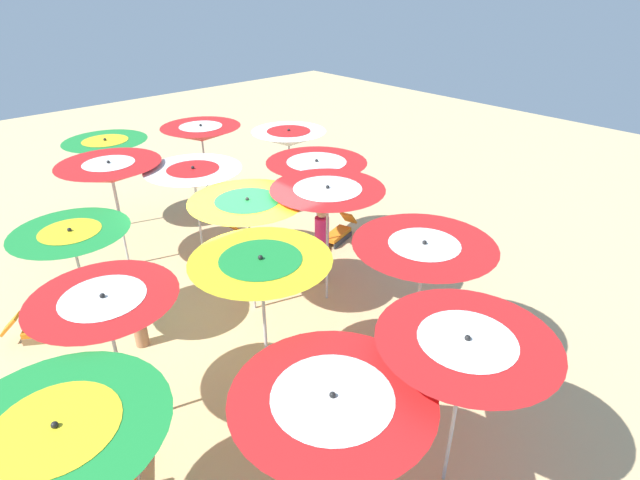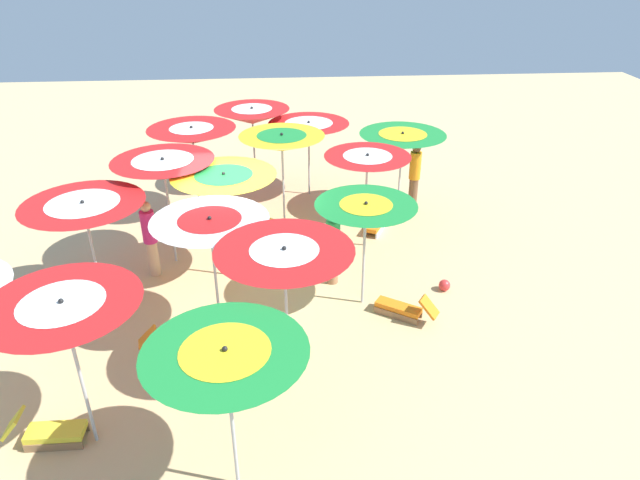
# 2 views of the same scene
# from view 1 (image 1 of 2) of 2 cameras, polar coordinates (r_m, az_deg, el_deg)

# --- Properties ---
(ground) EXTENTS (38.68, 38.68, 0.04)m
(ground) POSITION_cam_1_polar(r_m,az_deg,el_deg) (10.36, -9.46, -8.11)
(ground) COLOR #D1B57F
(beach_umbrella_0) EXTENTS (2.02, 2.02, 2.38)m
(beach_umbrella_0) POSITION_cam_1_polar(r_m,az_deg,el_deg) (13.81, -22.87, 9.58)
(beach_umbrella_0) COLOR #B2B2B7
(beach_umbrella_0) RESTS_ON ground
(beach_umbrella_1) EXTENTS (2.14, 2.14, 2.53)m
(beach_umbrella_1) POSITION_cam_1_polar(r_m,az_deg,el_deg) (11.64, -22.48, 7.00)
(beach_umbrella_1) COLOR #B2B2B7
(beach_umbrella_1) RESTS_ON ground
(beach_umbrella_2) EXTENTS (1.93, 1.93, 2.26)m
(beach_umbrella_2) POSITION_cam_1_polar(r_m,az_deg,el_deg) (9.46, -26.11, 0.08)
(beach_umbrella_2) COLOR #B2B2B7
(beach_umbrella_2) RESTS_ON ground
(beach_umbrella_3) EXTENTS (1.95, 1.95, 2.33)m
(beach_umbrella_3) POSITION_cam_1_polar(r_m,az_deg,el_deg) (7.32, -22.96, -7.14)
(beach_umbrella_3) COLOR #B2B2B7
(beach_umbrella_3) RESTS_ON ground
(beach_umbrella_4) EXTENTS (2.19, 2.19, 2.25)m
(beach_umbrella_4) POSITION_cam_1_polar(r_m,az_deg,el_deg) (5.86, -27.18, -19.43)
(beach_umbrella_4) COLOR #B2B2B7
(beach_umbrella_4) RESTS_ON ground
(beach_umbrella_5) EXTENTS (2.05, 2.05, 2.53)m
(beach_umbrella_5) POSITION_cam_1_polar(r_m,az_deg,el_deg) (13.78, -13.18, 11.57)
(beach_umbrella_5) COLOR #B2B2B7
(beach_umbrella_5) RESTS_ON ground
(beach_umbrella_6) EXTENTS (2.02, 2.02, 2.45)m
(beach_umbrella_6) POSITION_cam_1_polar(r_m,az_deg,el_deg) (11.01, -13.97, 6.78)
(beach_umbrella_6) COLOR #B2B2B7
(beach_umbrella_6) RESTS_ON ground
(beach_umbrella_7) EXTENTS (2.14, 2.14, 2.43)m
(beach_umbrella_7) POSITION_cam_1_polar(r_m,az_deg,el_deg) (9.31, -8.12, 3.58)
(beach_umbrella_7) COLOR #B2B2B7
(beach_umbrella_7) RESTS_ON ground
(beach_umbrella_8) EXTENTS (2.02, 2.02, 2.55)m
(beach_umbrella_8) POSITION_cam_1_polar(r_m,az_deg,el_deg) (7.17, -6.62, -3.42)
(beach_umbrella_8) COLOR #B2B2B7
(beach_umbrella_8) RESTS_ON ground
(beach_umbrella_9) EXTENTS (2.21, 2.21, 2.15)m
(beach_umbrella_9) POSITION_cam_1_polar(r_m,az_deg,el_deg) (5.67, 1.39, -18.42)
(beach_umbrella_9) COLOR #B2B2B7
(beach_umbrella_9) RESTS_ON ground
(beach_umbrella_10) EXTENTS (2.06, 2.06, 2.19)m
(beach_umbrella_10) POSITION_cam_1_polar(r_m,az_deg,el_deg) (14.27, -3.52, 11.35)
(beach_umbrella_10) COLOR #B2B2B7
(beach_umbrella_10) RESTS_ON ground
(beach_umbrella_11) EXTENTS (2.26, 2.26, 2.31)m
(beach_umbrella_11) POSITION_cam_1_polar(r_m,az_deg,el_deg) (11.48, -0.39, 8.04)
(beach_umbrella_11) COLOR #B2B2B7
(beach_umbrella_11) RESTS_ON ground
(beach_umbrella_12) EXTENTS (2.16, 2.16, 2.51)m
(beach_umbrella_12) POSITION_cam_1_polar(r_m,az_deg,el_deg) (9.53, 0.84, 4.68)
(beach_umbrella_12) COLOR #B2B2B7
(beach_umbrella_12) RESTS_ON ground
(beach_umbrella_13) EXTENTS (2.21, 2.21, 2.43)m
(beach_umbrella_13) POSITION_cam_1_polar(r_m,az_deg,el_deg) (7.92, 11.51, -1.68)
(beach_umbrella_13) COLOR #B2B2B7
(beach_umbrella_13) RESTS_ON ground
(beach_umbrella_14) EXTENTS (2.09, 2.09, 2.42)m
(beach_umbrella_14) POSITION_cam_1_polar(r_m,az_deg,el_deg) (6.18, 15.96, -12.21)
(beach_umbrella_14) COLOR #B2B2B7
(beach_umbrella_14) RESTS_ON ground
(lounger_0) EXTENTS (1.01, 1.29, 0.57)m
(lounger_0) POSITION_cam_1_polar(r_m,az_deg,el_deg) (8.59, -1.59, -14.67)
(lounger_0) COLOR silver
(lounger_0) RESTS_ON ground
(lounger_1) EXTENTS (0.56, 1.23, 0.54)m
(lounger_1) POSITION_cam_1_polar(r_m,az_deg,el_deg) (12.48, -11.02, -0.36)
(lounger_1) COLOR #333338
(lounger_1) RESTS_ON ground
(lounger_2) EXTENTS (0.39, 1.12, 0.59)m
(lounger_2) POSITION_cam_1_polar(r_m,az_deg,el_deg) (14.77, -10.08, 4.43)
(lounger_2) COLOR olive
(lounger_2) RESTS_ON ground
(lounger_3) EXTENTS (1.19, 0.80, 0.54)m
(lounger_3) POSITION_cam_1_polar(r_m,az_deg,el_deg) (7.88, -21.09, -22.29)
(lounger_3) COLOR silver
(lounger_3) RESTS_ON ground
(lounger_4) EXTENTS (0.94, 1.20, 0.58)m
(lounger_4) POSITION_cam_1_polar(r_m,az_deg,el_deg) (10.71, -28.61, -8.89)
(lounger_4) COLOR olive
(lounger_4) RESTS_ON ground
(lounger_5) EXTENTS (0.66, 1.22, 0.59)m
(lounger_5) POSITION_cam_1_polar(r_m,az_deg,el_deg) (12.76, 2.15, 0.90)
(lounger_5) COLOR #333338
(lounger_5) RESTS_ON ground
(beachgoer_1) EXTENTS (0.30, 0.30, 1.68)m
(beachgoer_1) POSITION_cam_1_polar(r_m,az_deg,el_deg) (9.47, -20.08, -6.85)
(beachgoer_1) COLOR #A3704C
(beachgoer_1) RESTS_ON ground
(beachgoer_2) EXTENTS (0.30, 0.30, 1.75)m
(beachgoer_2) POSITION_cam_1_polar(r_m,az_deg,el_deg) (10.70, 0.21, -0.42)
(beachgoer_2) COLOR #D8A87F
(beachgoer_2) RESTS_ON ground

